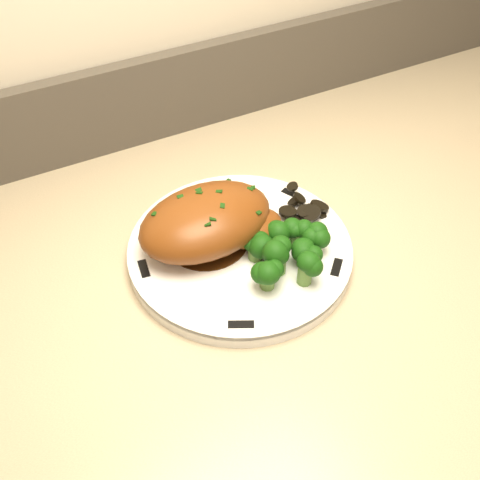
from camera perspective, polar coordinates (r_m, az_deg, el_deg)
name	(u,v)px	position (r m, az deg, el deg)	size (l,w,h in m)	color
counter	(313,428)	(1.03, 6.94, -17.24)	(1.91, 0.64, 0.95)	brown
plate	(240,251)	(0.68, 0.00, -1.09)	(0.25, 0.25, 0.02)	white
rim_accent_0	(292,194)	(0.74, 4.93, 4.38)	(0.03, 0.01, 0.00)	black
rim_accent_1	(187,195)	(0.74, -5.07, 4.32)	(0.03, 0.01, 0.00)	black
rim_accent_2	(144,269)	(0.66, -9.10, -2.72)	(0.03, 0.01, 0.00)	black
rim_accent_3	(241,325)	(0.60, 0.10, -8.03)	(0.03, 0.01, 0.00)	black
rim_accent_4	(337,268)	(0.66, 9.14, -2.59)	(0.03, 0.01, 0.00)	black
gravy_pool	(207,240)	(0.68, -3.19, -0.04)	(0.10, 0.10, 0.00)	#351B09
chicken_breast	(211,222)	(0.66, -2.77, 1.73)	(0.17, 0.12, 0.06)	brown
mushroom_pile	(283,216)	(0.71, 4.07, 2.33)	(0.09, 0.07, 0.03)	black
broccoli_florets	(287,250)	(0.64, 4.50, -0.92)	(0.10, 0.09, 0.04)	#5E8839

